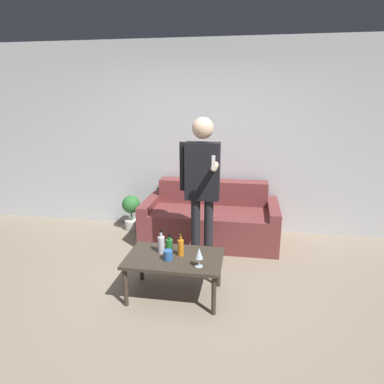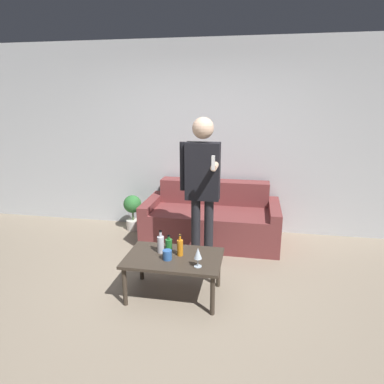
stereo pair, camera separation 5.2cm
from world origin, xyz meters
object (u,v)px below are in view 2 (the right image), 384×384
Objects in this scene: coffee_table at (173,261)px; person_standing_front at (202,181)px; couch at (212,220)px; bottle_orange at (180,247)px.

person_standing_front reaches higher than coffee_table.
person_standing_front is at bearing -90.53° from couch.
bottle_orange is (0.06, 0.04, 0.14)m from coffee_table.
coffee_table is 4.21× the size of bottle_orange.
coffee_table is 0.54× the size of person_standing_front.
couch is 1.05× the size of person_standing_front.
coffee_table is at bearing -97.47° from couch.
person_standing_front is (-0.01, -0.84, 0.75)m from couch.
coffee_table is 0.15m from bottle_orange.
couch is 1.13m from person_standing_front.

